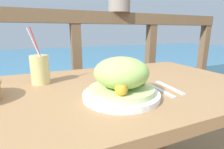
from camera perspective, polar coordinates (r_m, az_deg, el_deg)
name	(u,v)px	position (r m, az deg, el deg)	size (l,w,h in m)	color
patio_table	(111,106)	(0.79, -0.39, -10.26)	(1.28, 0.75, 0.73)	#997047
railing_fence	(77,59)	(1.38, -11.46, 5.11)	(2.80, 0.08, 1.11)	brown
sea_backdrop	(52,67)	(3.91, -18.92, 2.34)	(12.00, 4.00, 0.44)	teal
salad_plate	(121,81)	(0.60, 3.07, -1.97)	(0.27, 0.27, 0.14)	white
drink_glass	(40,69)	(0.83, -22.44, 1.56)	(0.08, 0.08, 0.25)	#DBCC7F
fork	(160,90)	(0.72, 15.27, -4.81)	(0.03, 0.18, 0.00)	silver
knife	(169,87)	(0.76, 18.19, -3.95)	(0.03, 0.18, 0.00)	silver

